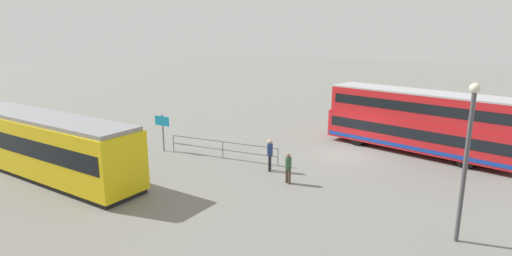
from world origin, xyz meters
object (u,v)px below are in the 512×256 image
object	(u,v)px
double_decker_bus	(419,122)
tram_yellow	(47,145)
pedestrian_near_railing	(270,153)
info_sign	(162,126)
street_lamp	(467,150)
pedestrian_crossing	(288,166)

from	to	relation	value
double_decker_bus	tram_yellow	bearing A→B (deg)	43.05
pedestrian_near_railing	info_sign	xyz separation A→B (m)	(7.63, 0.31, 0.62)
info_sign	street_lamp	bearing A→B (deg)	170.97
double_decker_bus	info_sign	size ratio (longest dim) A/B	5.01
double_decker_bus	pedestrian_crossing	world-z (taller)	double_decker_bus
pedestrian_crossing	street_lamp	size ratio (longest dim) A/B	0.27
tram_yellow	street_lamp	bearing A→B (deg)	-168.91
double_decker_bus	info_sign	xyz separation A→B (m)	(13.81, 8.13, -0.34)
pedestrian_near_railing	pedestrian_crossing	world-z (taller)	pedestrian_near_railing
info_sign	street_lamp	size ratio (longest dim) A/B	0.41
double_decker_bus	pedestrian_crossing	xyz separation A→B (m)	(4.45, 8.97, -1.10)
pedestrian_near_railing	pedestrian_crossing	xyz separation A→B (m)	(-1.72, 1.15, -0.13)
tram_yellow	pedestrian_crossing	distance (m)	12.60
pedestrian_near_railing	info_sign	world-z (taller)	info_sign
tram_yellow	pedestrian_near_railing	world-z (taller)	tram_yellow
pedestrian_crossing	street_lamp	xyz separation A→B (m)	(-7.96, 1.91, 2.58)
pedestrian_crossing	street_lamp	distance (m)	8.59
tram_yellow	pedestrian_crossing	world-z (taller)	tram_yellow
double_decker_bus	tram_yellow	distance (m)	21.45
tram_yellow	pedestrian_crossing	xyz separation A→B (m)	(-11.22, -5.67, -0.80)
tram_yellow	info_sign	distance (m)	6.77
tram_yellow	info_sign	xyz separation A→B (m)	(-1.87, -6.51, -0.05)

